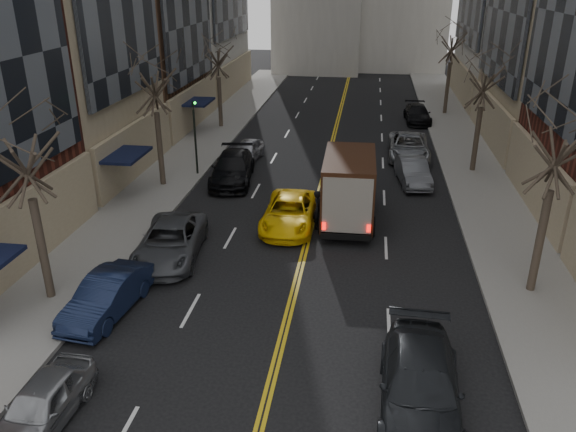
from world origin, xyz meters
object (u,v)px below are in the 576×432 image
(observer_sedan, at_px, (420,385))
(ups_truck, at_px, (349,187))
(taxi, at_px, (289,213))
(pedestrian, at_px, (318,210))

(observer_sedan, bearing_deg, ups_truck, 103.54)
(taxi, height_order, pedestrian, pedestrian)
(observer_sedan, height_order, pedestrian, pedestrian)
(ups_truck, bearing_deg, observer_sedan, -79.64)
(taxi, distance_m, pedestrian, 1.37)
(ups_truck, height_order, pedestrian, ups_truck)
(ups_truck, distance_m, pedestrian, 1.90)
(ups_truck, relative_size, observer_sedan, 1.14)
(ups_truck, bearing_deg, pedestrian, -141.47)
(observer_sedan, relative_size, pedestrian, 2.96)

